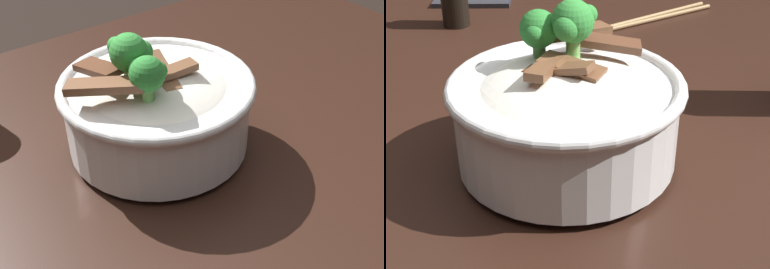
{
  "view_description": "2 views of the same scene",
  "coord_description": "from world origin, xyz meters",
  "views": [
    {
      "loc": [
        -0.14,
        -0.34,
        1.16
      ],
      "look_at": [
        0.14,
        0.03,
        0.81
      ],
      "focal_mm": 47.74,
      "sensor_mm": 36.0,
      "label": 1
    },
    {
      "loc": [
        0.56,
        0.17,
        1.1
      ],
      "look_at": [
        0.12,
        0.07,
        0.83
      ],
      "focal_mm": 53.76,
      "sensor_mm": 36.0,
      "label": 2
    }
  ],
  "objects": [
    {
      "name": "rice_bowl",
      "position": [
        0.11,
        0.06,
        0.85
      ],
      "size": [
        0.22,
        0.22,
        0.15
      ],
      "color": "white",
      "rests_on": "dining_table"
    }
  ]
}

